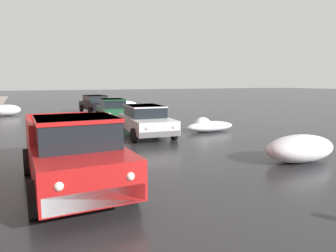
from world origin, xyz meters
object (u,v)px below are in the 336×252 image
at_px(sedan_white_parked_kerbside_close, 146,120).
at_px(sedan_black_parked_far_down_block, 96,103).
at_px(pickup_truck_red_approaching_near_lane, 73,152).
at_px(sedan_green_parked_kerbside_mid, 113,109).

bearing_deg(sedan_white_parked_kerbside_close, sedan_black_parked_far_down_block, 88.39).
bearing_deg(pickup_truck_red_approaching_near_lane, sedan_green_parked_kerbside_mid, 70.33).
bearing_deg(pickup_truck_red_approaching_near_lane, sedan_black_parked_far_down_block, 75.92).
xyz_separation_m(pickup_truck_red_approaching_near_lane, sedan_white_parked_kerbside_close, (4.15, 5.93, -0.13)).
height_order(pickup_truck_red_approaching_near_lane, sedan_green_parked_kerbside_mid, pickup_truck_red_approaching_near_lane).
xyz_separation_m(pickup_truck_red_approaching_near_lane, sedan_black_parked_far_down_block, (4.48, 17.89, -0.13)).
height_order(sedan_white_parked_kerbside_close, sedan_black_parked_far_down_block, same).
xyz_separation_m(sedan_white_parked_kerbside_close, sedan_black_parked_far_down_block, (0.34, 11.96, -0.00)).
distance_m(pickup_truck_red_approaching_near_lane, sedan_white_parked_kerbside_close, 7.24).
bearing_deg(sedan_green_parked_kerbside_mid, sedan_black_parked_far_down_block, 87.89).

